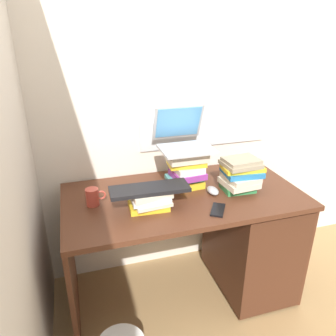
{
  "coord_description": "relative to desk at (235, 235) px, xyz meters",
  "views": [
    {
      "loc": [
        -0.58,
        -1.59,
        1.63
      ],
      "look_at": [
        -0.1,
        -0.0,
        0.92
      ],
      "focal_mm": 34.82,
      "sensor_mm": 36.0,
      "label": 1
    }
  ],
  "objects": [
    {
      "name": "wall_back",
      "position": [
        -0.35,
        0.43,
        0.89
      ],
      "size": [
        6.0,
        0.06,
        2.6
      ],
      "color": "silver",
      "rests_on": "ground"
    },
    {
      "name": "desk",
      "position": [
        0.0,
        0.0,
        0.0
      ],
      "size": [
        1.38,
        0.72,
        0.74
      ],
      "color": "#4C2819",
      "rests_on": "ground"
    },
    {
      "name": "book_stack_tall",
      "position": [
        -0.3,
        0.12,
        0.46
      ],
      "size": [
        0.23,
        0.2,
        0.23
      ],
      "color": "yellow",
      "rests_on": "desk"
    },
    {
      "name": "laptop",
      "position": [
        -0.3,
        0.19,
        0.63
      ],
      "size": [
        0.31,
        0.33,
        0.23
      ],
      "color": "#B7BABF",
      "rests_on": "book_stack_tall"
    },
    {
      "name": "mug",
      "position": [
        -0.87,
        0.05,
        0.39
      ],
      "size": [
        0.11,
        0.07,
        0.1
      ],
      "color": "#B23F33",
      "rests_on": "desk"
    },
    {
      "name": "wall_left",
      "position": [
        -1.2,
        0.03,
        0.89
      ],
      "size": [
        0.05,
        6.0,
        2.6
      ],
      "primitive_type": "cube",
      "color": "beige",
      "rests_on": "ground"
    },
    {
      "name": "keyboard",
      "position": [
        -0.58,
        -0.07,
        0.45
      ],
      "size": [
        0.42,
        0.15,
        0.02
      ],
      "primitive_type": "cube",
      "rotation": [
        0.0,
        0.0,
        -0.03
      ],
      "color": "black",
      "rests_on": "book_stack_keyboard_riser"
    },
    {
      "name": "ground_plane",
      "position": [
        -0.35,
        0.03,
        -0.41
      ],
      "size": [
        6.0,
        6.0,
        0.0
      ],
      "primitive_type": "plane",
      "color": "#9E7A4C"
    },
    {
      "name": "computer_mouse",
      "position": [
        -0.18,
        -0.01,
        0.35
      ],
      "size": [
        0.06,
        0.1,
        0.04
      ],
      "primitive_type": "ellipsoid",
      "color": "#A5A8AD",
      "rests_on": "desk"
    },
    {
      "name": "cell_phone",
      "position": [
        -0.24,
        -0.2,
        0.34
      ],
      "size": [
        0.13,
        0.15,
        0.01
      ],
      "primitive_type": "cube",
      "rotation": [
        0.0,
        0.0,
        -0.56
      ],
      "color": "black",
      "rests_on": "desk"
    },
    {
      "name": "book_stack_keyboard_riser",
      "position": [
        -0.58,
        -0.07,
        0.39
      ],
      "size": [
        0.23,
        0.19,
        0.1
      ],
      "color": "yellow",
      "rests_on": "desk"
    },
    {
      "name": "book_stack_side",
      "position": [
        -0.01,
        -0.02,
        0.44
      ],
      "size": [
        0.25,
        0.21,
        0.2
      ],
      "color": "#338C4C",
      "rests_on": "desk"
    }
  ]
}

